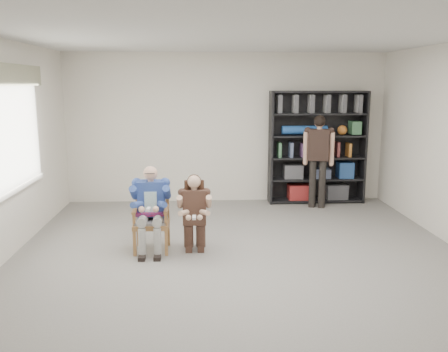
{
  "coord_description": "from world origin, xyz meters",
  "views": [
    {
      "loc": [
        -0.53,
        -5.44,
        2.24
      ],
      "look_at": [
        -0.2,
        0.6,
        1.05
      ],
      "focal_mm": 38.0,
      "sensor_mm": 36.0,
      "label": 1
    }
  ],
  "objects_px": {
    "armchair": "(151,219)",
    "kneeling_woman": "(194,214)",
    "bookshelf": "(317,148)",
    "seated_man": "(151,209)",
    "standing_man": "(318,162)"
  },
  "relations": [
    {
      "from": "armchair",
      "to": "kneeling_woman",
      "type": "xyz_separation_m",
      "value": [
        0.58,
        -0.12,
        0.09
      ]
    },
    {
      "from": "armchair",
      "to": "bookshelf",
      "type": "height_order",
      "value": "bookshelf"
    },
    {
      "from": "seated_man",
      "to": "kneeling_woman",
      "type": "relative_size",
      "value": 1.09
    },
    {
      "from": "armchair",
      "to": "seated_man",
      "type": "bearing_deg",
      "value": 0.0
    },
    {
      "from": "standing_man",
      "to": "bookshelf",
      "type": "bearing_deg",
      "value": 96.14
    },
    {
      "from": "armchair",
      "to": "kneeling_woman",
      "type": "bearing_deg",
      "value": -11.43
    },
    {
      "from": "seated_man",
      "to": "standing_man",
      "type": "relative_size",
      "value": 0.7
    },
    {
      "from": "bookshelf",
      "to": "armchair",
      "type": "bearing_deg",
      "value": -138.43
    },
    {
      "from": "kneeling_woman",
      "to": "bookshelf",
      "type": "xyz_separation_m",
      "value": [
        2.29,
        2.67,
        0.51
      ]
    },
    {
      "from": "armchair",
      "to": "kneeling_woman",
      "type": "height_order",
      "value": "kneeling_woman"
    },
    {
      "from": "standing_man",
      "to": "seated_man",
      "type": "bearing_deg",
      "value": -125.76
    },
    {
      "from": "seated_man",
      "to": "bookshelf",
      "type": "bearing_deg",
      "value": 41.84
    },
    {
      "from": "armchair",
      "to": "seated_man",
      "type": "distance_m",
      "value": 0.14
    },
    {
      "from": "standing_man",
      "to": "kneeling_woman",
      "type": "bearing_deg",
      "value": -117.62
    },
    {
      "from": "armchair",
      "to": "bookshelf",
      "type": "bearing_deg",
      "value": 41.84
    }
  ]
}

